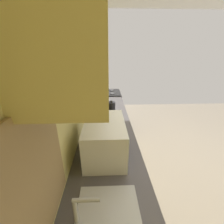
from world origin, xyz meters
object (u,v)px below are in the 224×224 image
object	(u,v)px
microwave	(105,138)
bowl	(113,121)
oven_range	(107,110)
kettle	(111,106)

from	to	relation	value
microwave	bowl	size ratio (longest dim) A/B	3.72
oven_range	bowl	size ratio (longest dim) A/B	7.52
microwave	kettle	distance (m)	1.04
bowl	kettle	size ratio (longest dim) A/B	0.85
bowl	kettle	distance (m)	0.44
oven_range	kettle	size ratio (longest dim) A/B	6.43
microwave	kettle	world-z (taller)	microwave
oven_range	microwave	size ratio (longest dim) A/B	2.02
kettle	bowl	bearing A→B (deg)	180.00
oven_range	microwave	xyz separation A→B (m)	(-2.14, 0.03, 0.60)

